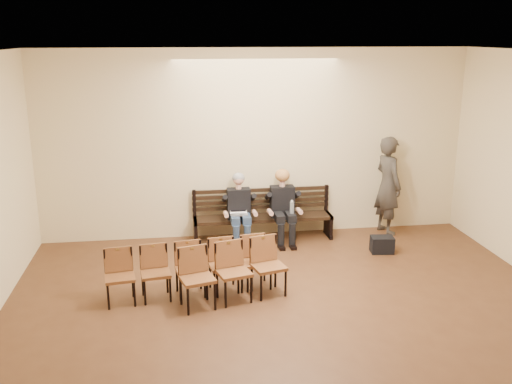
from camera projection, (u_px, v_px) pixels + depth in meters
The scene contains 11 objects.
ground at pixel (320, 384), 6.29m from camera, with size 10.00×10.00×0.00m, color brown.
room_walls at pixel (310, 145), 6.36m from camera, with size 8.02×10.01×3.51m.
bench at pixel (263, 228), 10.68m from camera, with size 2.60×0.90×0.45m, color black.
seated_man at pixel (239, 210), 10.39m from camera, with size 0.52×0.72×1.26m, color black, non-canonical shape.
seated_woman at pixel (283, 208), 10.50m from camera, with size 0.54×0.75×1.26m, color black, non-canonical shape.
laptop at pixel (239, 216), 10.28m from camera, with size 0.31×0.24×0.22m, color silver.
water_bottle at pixel (292, 214), 10.34m from camera, with size 0.08×0.08×0.25m, color silver.
bag at pixel (382, 245), 10.04m from camera, with size 0.39×0.27×0.29m, color black.
passerby at pixel (388, 178), 10.82m from camera, with size 0.79×0.52×2.17m, color #35312B.
chair_row_front at pixel (234, 273), 8.15m from camera, with size 1.54×0.47×0.86m, color brown.
chair_row_back at pixel (190, 270), 8.35m from camera, with size 2.43×0.43×0.79m, color brown.
Camera 1 is at (-1.49, -5.34, 3.73)m, focal length 40.00 mm.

